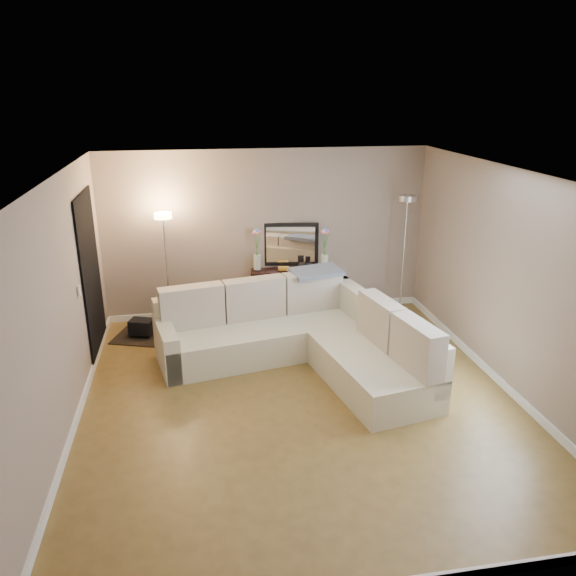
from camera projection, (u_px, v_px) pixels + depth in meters
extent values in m
cube|color=olive|center=(300.00, 399.00, 6.59)|extent=(5.00, 5.50, 0.01)
cube|color=white|center=(301.00, 175.00, 5.71)|extent=(5.00, 5.50, 0.01)
cube|color=gray|center=(267.00, 234.00, 8.71)|extent=(5.00, 0.02, 2.60)
cube|color=gray|center=(382.00, 443.00, 3.59)|extent=(5.00, 0.02, 2.60)
cube|color=gray|center=(60.00, 310.00, 5.75)|extent=(0.02, 5.50, 2.60)
cube|color=gray|center=(511.00, 282.00, 6.55)|extent=(0.02, 5.50, 2.60)
cube|color=white|center=(268.00, 309.00, 9.11)|extent=(5.00, 0.03, 0.10)
cube|color=white|center=(78.00, 415.00, 6.17)|extent=(0.03, 5.50, 0.10)
cube|color=white|center=(496.00, 377.00, 6.97)|extent=(0.03, 5.50, 0.10)
cube|color=black|center=(91.00, 276.00, 7.40)|extent=(0.02, 1.20, 2.20)
cube|color=white|center=(79.00, 291.00, 6.57)|extent=(0.02, 0.08, 0.12)
cube|color=beige|center=(265.00, 338.00, 7.66)|extent=(2.96, 1.50, 0.43)
cube|color=beige|center=(256.00, 308.00, 7.89)|extent=(2.81, 0.76, 0.61)
cube|color=beige|center=(167.00, 348.00, 7.18)|extent=(0.38, 1.00, 0.61)
cube|color=beige|center=(373.00, 371.00, 6.78)|extent=(1.29, 1.89, 0.43)
cube|color=beige|center=(381.00, 328.00, 7.23)|extent=(0.74, 2.70, 0.61)
cube|color=beige|center=(192.00, 307.00, 7.41)|extent=(0.88, 0.40, 0.56)
cube|color=beige|center=(254.00, 298.00, 7.70)|extent=(0.88, 0.40, 0.56)
cube|color=beige|center=(312.00, 291.00, 7.99)|extent=(0.88, 0.40, 0.56)
cube|color=beige|center=(381.00, 320.00, 6.98)|extent=(0.39, 0.81, 0.56)
cube|color=beige|center=(417.00, 347.00, 6.27)|extent=(0.39, 0.81, 0.56)
cube|color=slate|center=(316.00, 272.00, 7.93)|extent=(0.80, 0.58, 0.10)
cube|color=black|center=(291.00, 271.00, 8.76)|extent=(1.27, 0.50, 0.04)
cube|color=black|center=(255.00, 297.00, 8.74)|extent=(0.05, 0.05, 0.72)
cube|color=black|center=(255.00, 291.00, 8.99)|extent=(0.05, 0.05, 0.72)
cube|color=black|center=(327.00, 296.00, 8.78)|extent=(0.05, 0.05, 0.72)
cube|color=black|center=(326.00, 291.00, 9.03)|extent=(0.05, 0.05, 0.72)
cube|color=black|center=(291.00, 305.00, 8.95)|extent=(1.19, 0.46, 0.03)
cube|color=#BF3333|center=(259.00, 299.00, 8.90)|extent=(0.05, 0.15, 0.18)
cube|color=#3359A5|center=(261.00, 299.00, 8.90)|extent=(0.05, 0.16, 0.20)
cube|color=gold|center=(264.00, 298.00, 8.90)|extent=(0.06, 0.16, 0.22)
cube|color=#3F7F4C|center=(267.00, 299.00, 8.90)|extent=(0.07, 0.16, 0.18)
cube|color=#994C99|center=(270.00, 299.00, 8.90)|extent=(0.05, 0.15, 0.20)
cube|color=orange|center=(272.00, 298.00, 8.90)|extent=(0.05, 0.16, 0.22)
cube|color=#262626|center=(275.00, 299.00, 8.91)|extent=(0.06, 0.16, 0.18)
cube|color=#4C99B2|center=(278.00, 299.00, 8.91)|extent=(0.07, 0.16, 0.20)
cube|color=#B2A58C|center=(281.00, 298.00, 8.90)|extent=(0.05, 0.15, 0.22)
cube|color=brown|center=(284.00, 299.00, 8.91)|extent=(0.05, 0.16, 0.18)
cube|color=navy|center=(286.00, 298.00, 8.91)|extent=(0.06, 0.16, 0.20)
cube|color=gold|center=(290.00, 298.00, 8.91)|extent=(0.07, 0.16, 0.22)
cube|color=black|center=(291.00, 244.00, 8.78)|extent=(0.87, 0.16, 0.68)
cube|color=white|center=(291.00, 245.00, 8.76)|extent=(0.75, 0.11, 0.57)
cube|color=gold|center=(284.00, 268.00, 8.71)|extent=(0.19, 0.14, 0.04)
cube|color=black|center=(302.00, 266.00, 8.69)|extent=(0.10, 0.03, 0.12)
cube|color=black|center=(309.00, 266.00, 8.69)|extent=(0.08, 0.03, 0.10)
cylinder|color=silver|center=(257.00, 262.00, 8.69)|extent=(0.13, 0.13, 0.23)
cylinder|color=#38722D|center=(256.00, 246.00, 8.60)|extent=(0.09, 0.02, 0.39)
sphere|color=#E5598C|center=(254.00, 233.00, 8.53)|extent=(0.08, 0.08, 0.07)
cylinder|color=#38722D|center=(256.00, 245.00, 8.60)|extent=(0.05, 0.01, 0.42)
sphere|color=white|center=(255.00, 232.00, 8.53)|extent=(0.08, 0.08, 0.07)
cylinder|color=#38722D|center=(257.00, 244.00, 8.60)|extent=(0.01, 0.01, 0.44)
sphere|color=#598CE5|center=(257.00, 231.00, 8.52)|extent=(0.08, 0.08, 0.07)
cylinder|color=#38722D|center=(258.00, 246.00, 8.60)|extent=(0.05, 0.01, 0.40)
sphere|color=#E58C4C|center=(258.00, 233.00, 8.54)|extent=(0.08, 0.08, 0.07)
cylinder|color=#38722D|center=(258.00, 245.00, 8.60)|extent=(0.10, 0.02, 0.41)
sphere|color=#D866B2|center=(259.00, 232.00, 8.53)|extent=(0.08, 0.08, 0.07)
cylinder|color=silver|center=(324.00, 262.00, 8.73)|extent=(0.13, 0.13, 0.23)
cylinder|color=#38722D|center=(324.00, 245.00, 8.64)|extent=(0.09, 0.02, 0.39)
sphere|color=#E5598C|center=(323.00, 232.00, 8.57)|extent=(0.08, 0.08, 0.07)
cylinder|color=#38722D|center=(324.00, 244.00, 8.63)|extent=(0.05, 0.01, 0.42)
sphere|color=white|center=(324.00, 231.00, 8.56)|extent=(0.08, 0.08, 0.07)
cylinder|color=#38722D|center=(325.00, 244.00, 8.63)|extent=(0.01, 0.01, 0.44)
sphere|color=#598CE5|center=(325.00, 230.00, 8.56)|extent=(0.08, 0.08, 0.07)
cylinder|color=#38722D|center=(325.00, 245.00, 8.64)|extent=(0.05, 0.01, 0.40)
sphere|color=#E58C4C|center=(326.00, 232.00, 8.57)|extent=(0.08, 0.08, 0.07)
cylinder|color=#38722D|center=(326.00, 244.00, 8.63)|extent=(0.10, 0.02, 0.41)
sphere|color=#D866B2|center=(328.00, 231.00, 8.56)|extent=(0.08, 0.08, 0.07)
cylinder|color=silver|center=(171.00, 325.00, 8.58)|extent=(0.29, 0.29, 0.03)
cylinder|color=silver|center=(167.00, 274.00, 8.30)|extent=(0.03, 0.03, 1.67)
cylinder|color=#FFBF72|center=(163.00, 216.00, 8.01)|extent=(0.31, 0.31, 0.08)
cylinder|color=silver|center=(399.00, 313.00, 9.04)|extent=(0.28, 0.28, 0.03)
cylinder|color=silver|center=(403.00, 259.00, 8.73)|extent=(0.03, 0.03, 1.83)
cylinder|color=silver|center=(408.00, 198.00, 8.41)|extent=(0.31, 0.31, 0.08)
cube|color=black|center=(157.00, 334.00, 8.29)|extent=(1.36, 1.18, 0.02)
cube|color=black|center=(142.00, 326.00, 8.18)|extent=(0.38, 0.32, 0.21)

